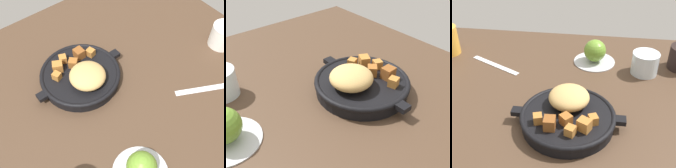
# 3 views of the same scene
# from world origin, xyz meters

# --- Properties ---
(ground_plane) EXTENTS (1.04, 0.84, 0.02)m
(ground_plane) POSITION_xyz_m (0.00, 0.00, -0.01)
(ground_plane) COLOR #473323
(cast_iron_skillet) EXTENTS (0.27, 0.22, 0.08)m
(cast_iron_skillet) POSITION_xyz_m (0.02, -0.08, 0.03)
(cast_iron_skillet) COLOR black
(cast_iron_skillet) RESTS_ON ground_plane
(saucer_plate) EXTENTS (0.13, 0.13, 0.01)m
(saucer_plate) POSITION_xyz_m (0.07, 0.22, 0.00)
(saucer_plate) COLOR #B7BABF
(saucer_plate) RESTS_ON ground_plane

